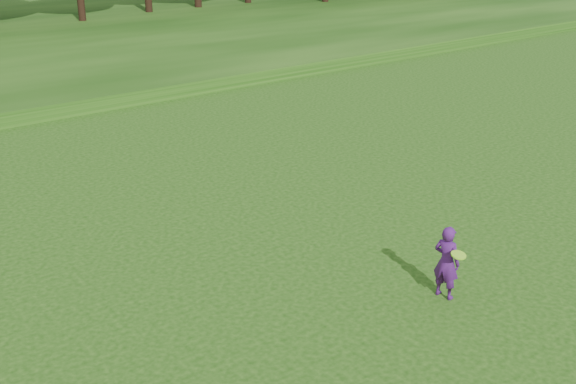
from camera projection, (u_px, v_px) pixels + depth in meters
ground at (470, 338)px, 13.52m from camera, size 140.00×140.00×0.00m
walking_path at (65, 111)px, 28.25m from camera, size 130.00×1.60×0.04m
woman at (447, 262)px, 14.65m from camera, size 0.48×0.82×1.58m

